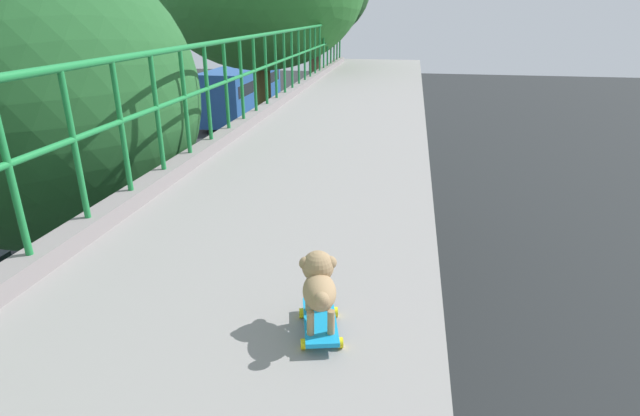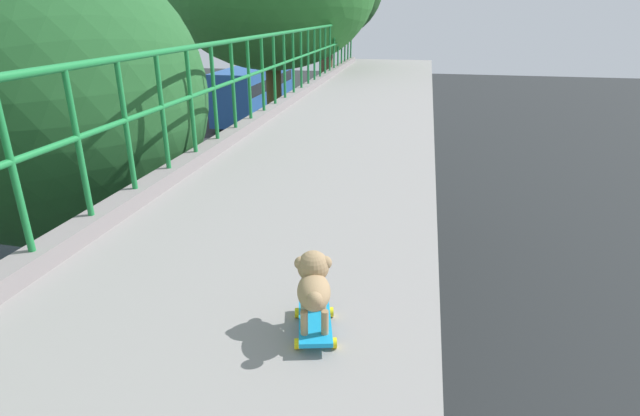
{
  "view_description": "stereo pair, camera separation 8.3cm",
  "coord_description": "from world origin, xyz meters",
  "px_view_note": "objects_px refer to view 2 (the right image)",
  "views": [
    {
      "loc": [
        2.0,
        -0.28,
        6.85
      ],
      "look_at": [
        1.45,
        2.8,
        5.59
      ],
      "focal_mm": 27.73,
      "sensor_mm": 36.0,
      "label": 1
    },
    {
      "loc": [
        2.08,
        -0.26,
        6.85
      ],
      "look_at": [
        1.45,
        2.8,
        5.59
      ],
      "focal_mm": 27.73,
      "sensor_mm": 36.0,
      "label": 2
    }
  ],
  "objects_px": {
    "car_silver_sixth": "(114,190)",
    "small_dog": "(314,282)",
    "car_yellow_cab_fifth": "(154,244)",
    "toy_skateboard": "(315,322)",
    "city_bus": "(255,89)"
  },
  "relations": [
    {
      "from": "car_silver_sixth",
      "to": "small_dog",
      "type": "xyz_separation_m",
      "value": [
        10.36,
        -13.0,
        4.85
      ]
    },
    {
      "from": "car_yellow_cab_fifth",
      "to": "toy_skateboard",
      "type": "bearing_deg",
      "value": -54.26
    },
    {
      "from": "small_dog",
      "to": "car_silver_sixth",
      "type": "bearing_deg",
      "value": 128.56
    },
    {
      "from": "toy_skateboard",
      "to": "city_bus",
      "type": "bearing_deg",
      "value": 109.45
    },
    {
      "from": "city_bus",
      "to": "toy_skateboard",
      "type": "xyz_separation_m",
      "value": [
        10.6,
        -30.03,
        3.45
      ]
    },
    {
      "from": "car_silver_sixth",
      "to": "small_dog",
      "type": "distance_m",
      "value": 17.32
    },
    {
      "from": "car_silver_sixth",
      "to": "small_dog",
      "type": "height_order",
      "value": "small_dog"
    },
    {
      "from": "car_silver_sixth",
      "to": "toy_skateboard",
      "type": "relative_size",
      "value": 9.44
    },
    {
      "from": "car_silver_sixth",
      "to": "city_bus",
      "type": "relative_size",
      "value": 0.41
    },
    {
      "from": "city_bus",
      "to": "car_silver_sixth",
      "type": "bearing_deg",
      "value": -89.22
    },
    {
      "from": "car_silver_sixth",
      "to": "toy_skateboard",
      "type": "xyz_separation_m",
      "value": [
        10.37,
        -13.02,
        4.64
      ]
    },
    {
      "from": "toy_skateboard",
      "to": "car_yellow_cab_fifth",
      "type": "bearing_deg",
      "value": 125.74
    },
    {
      "from": "car_silver_sixth",
      "to": "toy_skateboard",
      "type": "height_order",
      "value": "toy_skateboard"
    },
    {
      "from": "car_silver_sixth",
      "to": "city_bus",
      "type": "xyz_separation_m",
      "value": [
        -0.23,
        17.01,
        1.19
      ]
    },
    {
      "from": "car_yellow_cab_fifth",
      "to": "toy_skateboard",
      "type": "distance_m",
      "value": 12.45
    }
  ]
}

